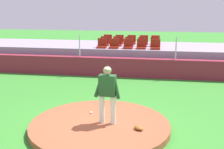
{
  "coord_description": "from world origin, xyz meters",
  "views": [
    {
      "loc": [
        1.6,
        -7.65,
        3.54
      ],
      "look_at": [
        0.0,
        2.19,
        1.09
      ],
      "focal_mm": 46.81,
      "sensor_mm": 36.0,
      "label": 1
    }
  ],
  "objects_px": {
    "stadium_chair_6": "(117,43)",
    "stadium_chair_10": "(108,41)",
    "stadium_chair_12": "(131,41)",
    "stadium_chair_3": "(141,46)",
    "pitcher": "(107,90)",
    "stadium_chair_2": "(128,45)",
    "fielding_glove": "(139,128)",
    "stadium_chair_4": "(155,46)",
    "stadium_chair_1": "(114,45)",
    "stadium_chair_0": "(102,45)",
    "stadium_chair_7": "(129,43)",
    "stadium_chair_11": "(119,41)",
    "stadium_chair_9": "(155,44)",
    "stadium_chair_5": "(105,43)",
    "baseball": "(91,113)",
    "stadium_chair_8": "(143,43)",
    "stadium_chair_13": "(144,41)",
    "stadium_chair_14": "(155,42)"
  },
  "relations": [
    {
      "from": "pitcher",
      "to": "stadium_chair_9",
      "type": "distance_m",
      "value": 8.29
    },
    {
      "from": "stadium_chair_6",
      "to": "stadium_chair_10",
      "type": "bearing_deg",
      "value": -52.05
    },
    {
      "from": "stadium_chair_0",
      "to": "stadium_chair_11",
      "type": "bearing_deg",
      "value": -110.92
    },
    {
      "from": "stadium_chair_1",
      "to": "stadium_chair_10",
      "type": "xyz_separation_m",
      "value": [
        -0.67,
        1.85,
        0.0
      ]
    },
    {
      "from": "pitcher",
      "to": "stadium_chair_10",
      "type": "xyz_separation_m",
      "value": [
        -1.61,
        9.13,
        0.22
      ]
    },
    {
      "from": "stadium_chair_8",
      "to": "stadium_chair_9",
      "type": "xyz_separation_m",
      "value": [
        0.67,
        -0.0,
        0.0
      ]
    },
    {
      "from": "stadium_chair_4",
      "to": "stadium_chair_14",
      "type": "xyz_separation_m",
      "value": [
        -0.04,
        1.81,
        0.0
      ]
    },
    {
      "from": "pitcher",
      "to": "stadium_chair_2",
      "type": "bearing_deg",
      "value": 97.1
    },
    {
      "from": "stadium_chair_9",
      "to": "stadium_chair_10",
      "type": "height_order",
      "value": "same"
    },
    {
      "from": "stadium_chair_1",
      "to": "stadium_chair_10",
      "type": "height_order",
      "value": "same"
    },
    {
      "from": "stadium_chair_0",
      "to": "stadium_chair_10",
      "type": "distance_m",
      "value": 1.82
    },
    {
      "from": "stadium_chair_7",
      "to": "stadium_chair_0",
      "type": "bearing_deg",
      "value": 33.47
    },
    {
      "from": "stadium_chair_6",
      "to": "stadium_chair_10",
      "type": "xyz_separation_m",
      "value": [
        -0.71,
        0.91,
        0.0
      ]
    },
    {
      "from": "baseball",
      "to": "stadium_chair_8",
      "type": "xyz_separation_m",
      "value": [
        1.11,
        7.59,
        1.16
      ]
    },
    {
      "from": "stadium_chair_12",
      "to": "stadium_chair_3",
      "type": "bearing_deg",
      "value": 111.33
    },
    {
      "from": "stadium_chair_7",
      "to": "stadium_chair_10",
      "type": "distance_m",
      "value": 1.66
    },
    {
      "from": "stadium_chair_9",
      "to": "stadium_chair_13",
      "type": "height_order",
      "value": "same"
    },
    {
      "from": "stadium_chair_12",
      "to": "stadium_chair_1",
      "type": "bearing_deg",
      "value": 67.85
    },
    {
      "from": "stadium_chair_1",
      "to": "stadium_chair_5",
      "type": "height_order",
      "value": "same"
    },
    {
      "from": "fielding_glove",
      "to": "stadium_chair_2",
      "type": "height_order",
      "value": "stadium_chair_2"
    },
    {
      "from": "stadium_chair_9",
      "to": "stadium_chair_7",
      "type": "bearing_deg",
      "value": 0.4
    },
    {
      "from": "baseball",
      "to": "stadium_chair_7",
      "type": "relative_size",
      "value": 0.15
    },
    {
      "from": "stadium_chair_3",
      "to": "stadium_chair_12",
      "type": "bearing_deg",
      "value": -68.67
    },
    {
      "from": "baseball",
      "to": "stadium_chair_1",
      "type": "xyz_separation_m",
      "value": [
        -0.31,
        6.66,
        1.16
      ]
    },
    {
      "from": "stadium_chair_5",
      "to": "stadium_chair_12",
      "type": "xyz_separation_m",
      "value": [
        1.41,
        0.87,
        0.0
      ]
    },
    {
      "from": "stadium_chair_4",
      "to": "stadium_chair_6",
      "type": "distance_m",
      "value": 2.3
    },
    {
      "from": "stadium_chair_10",
      "to": "stadium_chair_11",
      "type": "height_order",
      "value": "same"
    },
    {
      "from": "stadium_chair_1",
      "to": "stadium_chair_3",
      "type": "height_order",
      "value": "same"
    },
    {
      "from": "pitcher",
      "to": "baseball",
      "type": "distance_m",
      "value": 1.29
    },
    {
      "from": "stadium_chair_0",
      "to": "stadium_chair_7",
      "type": "xyz_separation_m",
      "value": [
        1.35,
        0.89,
        0.0
      ]
    },
    {
      "from": "stadium_chair_1",
      "to": "stadium_chair_12",
      "type": "xyz_separation_m",
      "value": [
        0.73,
        1.8,
        0.0
      ]
    },
    {
      "from": "stadium_chair_8",
      "to": "stadium_chair_9",
      "type": "relative_size",
      "value": 1.0
    },
    {
      "from": "stadium_chair_5",
      "to": "stadium_chair_9",
      "type": "bearing_deg",
      "value": -179.94
    },
    {
      "from": "baseball",
      "to": "stadium_chair_5",
      "type": "relative_size",
      "value": 0.15
    },
    {
      "from": "pitcher",
      "to": "stadium_chair_5",
      "type": "distance_m",
      "value": 8.37
    },
    {
      "from": "stadium_chair_1",
      "to": "stadium_chair_10",
      "type": "bearing_deg",
      "value": -69.98
    },
    {
      "from": "baseball",
      "to": "stadium_chair_10",
      "type": "relative_size",
      "value": 0.15
    },
    {
      "from": "baseball",
      "to": "stadium_chair_4",
      "type": "relative_size",
      "value": 0.15
    },
    {
      "from": "stadium_chair_3",
      "to": "stadium_chair_9",
      "type": "xyz_separation_m",
      "value": [
        0.68,
        0.87,
        0.0
      ]
    },
    {
      "from": "fielding_glove",
      "to": "stadium_chair_4",
      "type": "bearing_deg",
      "value": -45.16
    },
    {
      "from": "fielding_glove",
      "to": "stadium_chair_7",
      "type": "relative_size",
      "value": 0.6
    },
    {
      "from": "fielding_glove",
      "to": "stadium_chair_9",
      "type": "distance_m",
      "value": 8.61
    },
    {
      "from": "pitcher",
      "to": "stadium_chair_12",
      "type": "distance_m",
      "value": 9.09
    },
    {
      "from": "stadium_chair_0",
      "to": "stadium_chair_10",
      "type": "xyz_separation_m",
      "value": [
        -0.02,
        1.82,
        0.0
      ]
    },
    {
      "from": "fielding_glove",
      "to": "stadium_chair_6",
      "type": "height_order",
      "value": "stadium_chair_6"
    },
    {
      "from": "pitcher",
      "to": "stadium_chair_6",
      "type": "bearing_deg",
      "value": 101.78
    },
    {
      "from": "stadium_chair_2",
      "to": "stadium_chair_9",
      "type": "bearing_deg",
      "value": -146.52
    },
    {
      "from": "stadium_chair_6",
      "to": "stadium_chair_12",
      "type": "bearing_deg",
      "value": -129.02
    },
    {
      "from": "stadium_chair_6",
      "to": "stadium_chair_3",
      "type": "bearing_deg",
      "value": 147.38
    },
    {
      "from": "pitcher",
      "to": "stadium_chair_8",
      "type": "xyz_separation_m",
      "value": [
        0.48,
        8.21,
        0.22
      ]
    }
  ]
}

